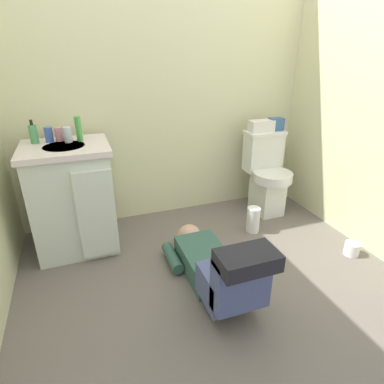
{
  "coord_description": "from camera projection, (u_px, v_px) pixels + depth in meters",
  "views": [
    {
      "loc": [
        -0.73,
        -1.65,
        1.45
      ],
      "look_at": [
        0.02,
        0.42,
        0.45
      ],
      "focal_mm": 30.13,
      "sensor_mm": 36.0,
      "label": 1
    }
  ],
  "objects": [
    {
      "name": "ground_plane",
      "position": [
        210.0,
        277.0,
        2.24
      ],
      "size": [
        3.03,
        3.06,
        0.04
      ],
      "primitive_type": "cube",
      "color": "#675F56"
    },
    {
      "name": "wall_back",
      "position": [
        163.0,
        79.0,
        2.65
      ],
      "size": [
        2.69,
        0.08,
        2.4
      ],
      "primitive_type": "cube",
      "color": "beige",
      "rests_on": "ground_plane"
    },
    {
      "name": "toilet",
      "position": [
        267.0,
        174.0,
        2.98
      ],
      "size": [
        0.36,
        0.46,
        0.75
      ],
      "color": "silver",
      "rests_on": "ground_plane"
    },
    {
      "name": "vanity_cabinet",
      "position": [
        73.0,
        198.0,
        2.4
      ],
      "size": [
        0.6,
        0.53,
        0.82
      ],
      "color": "silver",
      "rests_on": "ground_plane"
    },
    {
      "name": "faucet",
      "position": [
        63.0,
        133.0,
        2.33
      ],
      "size": [
        0.02,
        0.02,
        0.1
      ],
      "primitive_type": "cylinder",
      "color": "silver",
      "rests_on": "vanity_cabinet"
    },
    {
      "name": "person_plumber",
      "position": [
        215.0,
        267.0,
        2.03
      ],
      "size": [
        0.39,
        1.06,
        0.52
      ],
      "color": "#33594C",
      "rests_on": "ground_plane"
    },
    {
      "name": "tissue_box",
      "position": [
        261.0,
        126.0,
        2.86
      ],
      "size": [
        0.22,
        0.11,
        0.1
      ],
      "primitive_type": "cube",
      "color": "silver",
      "rests_on": "toilet"
    },
    {
      "name": "toiletry_bag",
      "position": [
        276.0,
        124.0,
        2.91
      ],
      "size": [
        0.12,
        0.09,
        0.11
      ],
      "primitive_type": "cube",
      "color": "#33598C",
      "rests_on": "toilet"
    },
    {
      "name": "soap_dispenser",
      "position": [
        33.0,
        134.0,
        2.25
      ],
      "size": [
        0.06,
        0.06,
        0.17
      ],
      "color": "#4B9959",
      "rests_on": "vanity_cabinet"
    },
    {
      "name": "bottle_blue",
      "position": [
        49.0,
        135.0,
        2.29
      ],
      "size": [
        0.06,
        0.06,
        0.11
      ],
      "primitive_type": "cylinder",
      "color": "#4062B6",
      "rests_on": "vanity_cabinet"
    },
    {
      "name": "bottle_pink",
      "position": [
        59.0,
        134.0,
        2.31
      ],
      "size": [
        0.05,
        0.05,
        0.1
      ],
      "primitive_type": "cylinder",
      "color": "pink",
      "rests_on": "vanity_cabinet"
    },
    {
      "name": "bottle_clear",
      "position": [
        68.0,
        135.0,
        2.28
      ],
      "size": [
        0.05,
        0.05,
        0.11
      ],
      "primitive_type": "cylinder",
      "color": "silver",
      "rests_on": "vanity_cabinet"
    },
    {
      "name": "bottle_green",
      "position": [
        79.0,
        129.0,
        2.3
      ],
      "size": [
        0.04,
        0.04,
        0.18
      ],
      "primitive_type": "cylinder",
      "color": "green",
      "rests_on": "vanity_cabinet"
    },
    {
      "name": "paper_towel_roll",
      "position": [
        253.0,
        220.0,
        2.72
      ],
      "size": [
        0.11,
        0.11,
        0.22
      ],
      "primitive_type": "cylinder",
      "color": "white",
      "rests_on": "ground_plane"
    },
    {
      "name": "toilet_paper_roll",
      "position": [
        352.0,
        249.0,
        2.43
      ],
      "size": [
        0.11,
        0.11,
        0.1
      ],
      "primitive_type": "cylinder",
      "color": "white",
      "rests_on": "ground_plane"
    }
  ]
}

